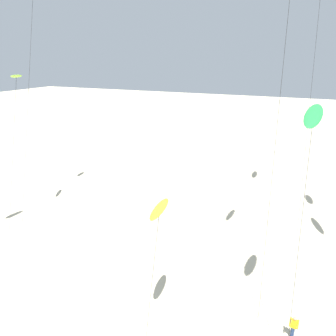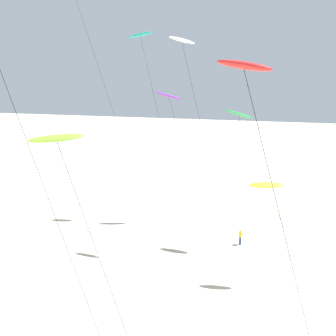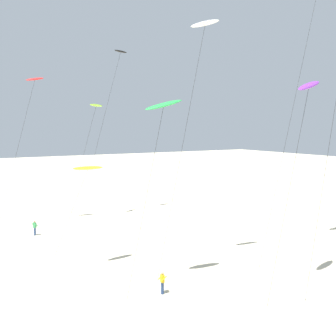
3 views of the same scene
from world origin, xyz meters
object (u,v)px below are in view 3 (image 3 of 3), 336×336
kite_red (34,81)px  kite_white (204,27)px  kite_lime (96,108)px  kite_flyer_nearest (162,282)px  kite_yellow (88,169)px  kite_flyer_middle (35,228)px  kite_black (120,55)px  kite_purple (309,87)px  kite_green (163,106)px

kite_red → kite_white: size_ratio=0.86×
kite_lime → kite_flyer_nearest: (25.42, -4.78, -13.52)m
kite_yellow → kite_flyer_middle: kite_yellow is taller
kite_black → kite_flyer_nearest: bearing=-18.0°
kite_red → kite_flyer_nearest: bearing=6.2°
kite_purple → kite_white: size_ratio=0.74×
kite_lime → kite_yellow: 20.16m
kite_black → kite_white: kite_black is taller
kite_black → kite_white: 23.08m
kite_purple → kite_flyer_middle: size_ratio=9.34×
kite_flyer_middle → kite_red: bearing=161.1°
kite_black → kite_green: (25.01, -7.84, -7.76)m
kite_yellow → kite_flyer_nearest: 11.22m
kite_flyer_middle → kite_flyer_nearest: bearing=10.9°
kite_purple → kite_red: kite_red is taller
kite_lime → kite_flyer_nearest: kite_lime is taller
kite_red → kite_flyer_middle: size_ratio=10.74×
kite_red → kite_flyer_nearest: kite_red is taller
kite_purple → kite_black: 31.20m
kite_black → kite_red: bearing=-87.8°
kite_lime → kite_green: 25.03m
kite_flyer_middle → kite_lime: bearing=114.4°
kite_lime → kite_flyer_middle: bearing=-65.6°
kite_purple → kite_white: bearing=-154.8°
kite_purple → kite_white: kite_white is taller
kite_white → kite_red: bearing=-159.6°
kite_red → kite_black: bearing=92.2°
kite_purple → kite_green: size_ratio=1.10×
kite_purple → kite_flyer_nearest: 17.41m
kite_green → kite_flyer_middle: (-20.62, -4.66, -12.68)m
kite_red → kite_purple: bearing=21.7°
kite_flyer_nearest → kite_red: bearing=-173.8°
kite_yellow → kite_green: kite_green is taller
kite_black → kite_red: kite_black is taller
kite_lime → kite_white: bearing=2.1°
kite_yellow → kite_black: 24.78m
kite_flyer_nearest → kite_black: bearing=162.0°
kite_white → kite_purple: bearing=25.2°
kite_yellow → kite_flyer_middle: size_ratio=5.37×
kite_white → kite_flyer_middle: 28.37m
kite_lime → kite_green: size_ratio=1.05×
kite_yellow → kite_flyer_middle: (-13.75, -1.37, -7.74)m
kite_lime → kite_black: (-0.36, 3.59, 6.92)m
kite_green → kite_white: (-2.14, 5.06, 6.52)m
kite_lime → kite_red: kite_red is taller
kite_black → kite_white: (22.88, -2.78, -1.24)m
kite_yellow → kite_green: 9.08m
kite_red → kite_flyer_middle: (3.97, -1.36, -16.42)m
kite_red → kite_flyer_middle: kite_red is taller
kite_lime → kite_yellow: bearing=-23.0°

